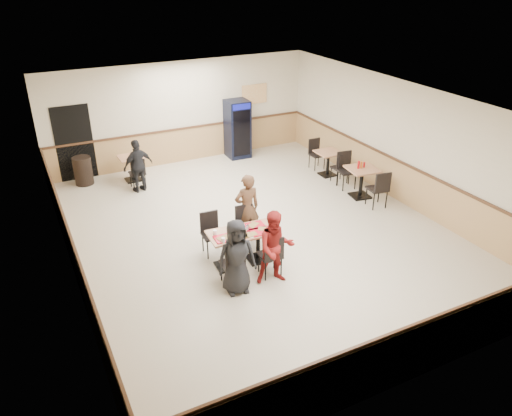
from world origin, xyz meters
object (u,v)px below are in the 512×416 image
side_table_far (328,160)px  trash_bin (83,171)px  pepsi_cooler (238,129)px  diner_woman_right (276,248)px  side_table_near (362,178)px  back_table (132,165)px  diner_woman_left (237,257)px  lone_diner (138,166)px  main_table (242,242)px  diner_man_opposite (247,208)px

side_table_far → trash_bin: 6.80m
pepsi_cooler → trash_bin: 4.71m
diner_woman_right → side_table_near: size_ratio=1.78×
back_table → pepsi_cooler: bearing=6.6°
diner_woman_left → back_table: size_ratio=2.09×
lone_diner → trash_bin: bearing=-57.8°
diner_woman_left → diner_woman_right: diner_woman_right is taller
diner_woman_right → lone_diner: 5.41m
main_table → lone_diner: size_ratio=0.99×
diner_woman_left → side_table_far: diner_woman_left is taller
lone_diner → side_table_far: lone_diner is taller
back_table → diner_woman_left: bearing=-85.9°
side_table_far → lone_diner: bearing=165.2°
diner_man_opposite → pepsi_cooler: 5.22m
main_table → lone_diner: (-0.92, 4.43, 0.23)m
diner_man_opposite → back_table: 4.65m
lone_diner → pepsi_cooler: 3.62m
diner_man_opposite → lone_diner: diner_man_opposite is taller
diner_woman_left → diner_man_opposite: 1.88m
lone_diner → diner_woman_left: bearing=79.2°
side_table_far → trash_bin: bearing=158.5°
lone_diner → diner_woman_right: bearing=87.4°
main_table → side_table_far: bearing=40.4°
diner_man_opposite → side_table_far: bearing=-146.5°
diner_woman_left → main_table: bearing=65.5°
side_table_far → diner_woman_left: bearing=-140.1°
diner_woman_right → lone_diner: (-1.21, 5.28, -0.03)m
trash_bin → diner_man_opposite: bearing=-60.7°
side_table_near → side_table_far: bearing=88.2°
side_table_near → lone_diner: bearing=149.7°
diner_woman_right → trash_bin: bearing=125.5°
diner_woman_left → side_table_near: size_ratio=1.76×
side_table_far → pepsi_cooler: pepsi_cooler is taller
diner_woman_right → lone_diner: diner_woman_right is taller
diner_woman_right → side_table_far: 5.52m
side_table_near → pepsi_cooler: 4.44m
diner_woman_right → main_table: bearing=123.0°
lone_diner → side_table_near: bearing=134.2°
main_table → trash_bin: size_ratio=1.81×
diner_woman_right → trash_bin: 6.89m
main_table → diner_woman_left: size_ratio=0.96×
diner_man_opposite → side_table_near: 3.68m
diner_man_opposite → side_table_near: (3.61, 0.69, -0.25)m
trash_bin → back_table: bearing=-15.5°
side_table_near → side_table_far: 1.59m
side_table_near → back_table: size_ratio=1.19×
side_table_near → diner_woman_right: bearing=-148.4°
side_table_near → back_table: bearing=143.4°
diner_woman_left → diner_man_opposite: (0.99, 1.60, 0.05)m
back_table → diner_man_opposite: bearing=-72.2°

